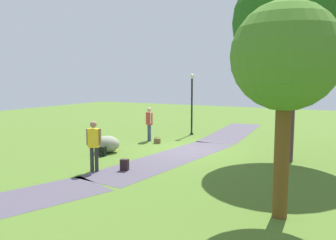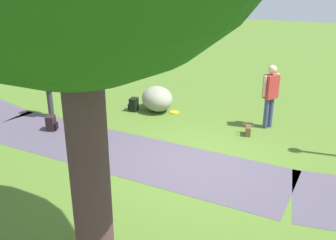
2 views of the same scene
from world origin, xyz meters
The scene contains 9 objects.
ground_plane centered at (0.00, 0.00, 0.00)m, with size 48.00×48.00×0.00m, color #4D6D26.
footpath_segment_mid centered at (1.95, 0.09, 0.00)m, with size 8.18×2.97×0.01m.
lawn_boulder centered at (2.20, -2.86, 0.37)m, with size 1.41×1.45×0.73m.
woman_with_handbag centered at (-1.11, -2.67, 1.01)m, with size 0.42×0.43×1.74m.
man_near_boulder centered at (4.89, -1.29, 1.03)m, with size 0.38×0.47×1.77m.
handbag_on_grass centered at (-0.71, -1.97, 0.14)m, with size 0.32×0.34×0.31m.
backpack_by_boulder centered at (2.85, -2.56, 0.19)m, with size 0.26×0.28×0.40m.
spare_backpack_on_lawn centered at (4.28, -0.45, 0.19)m, with size 0.32×0.32×0.40m.
frisbee_on_grass centered at (1.64, -2.85, 0.01)m, with size 0.28×0.28×0.02m.
Camera 2 is at (-2.10, 7.72, 4.26)m, focal length 42.82 mm.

